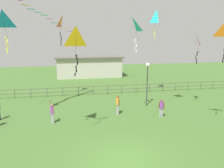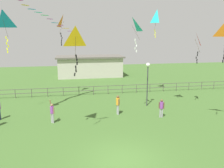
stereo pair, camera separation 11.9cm
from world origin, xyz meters
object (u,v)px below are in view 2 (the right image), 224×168
Objects in this scene: person_3 at (118,104)px; kite_3 at (64,22)px; person_0 at (52,112)px; kite_6 at (157,18)px; kite_4 at (76,38)px; kite_1 at (132,26)px; person_4 at (161,107)px; lamppost at (148,74)px; kite_7 at (3,21)px; kite_8 at (195,40)px.

person_3 is 10.04m from kite_3.
kite_6 reaches higher than person_0.
person_3 is at bearing 49.10° from kite_4.
kite_1 is at bearing -48.91° from kite_3.
person_0 is 8.92m from kite_1.
kite_6 is (8.85, 9.97, 2.02)m from kite_4.
person_4 is (8.44, -0.36, -0.02)m from person_0.
lamppost is 12.61m from kite_7.
person_3 is (5.19, 0.99, 0.05)m from person_0.
kite_3 reaches higher than kite_4.
kite_8 is (6.01, 0.99, -1.10)m from kite_1.
lamppost is at bearing -118.74° from kite_6.
kite_1 reaches higher than kite_4.
person_4 is 0.47× the size of kite_7.
kite_4 is (0.83, -10.03, -1.43)m from kite_3.
person_4 is 8.92m from kite_4.
kite_4 is 11.61m from kite_8.
kite_1 is at bearing 41.14° from kite_4.
person_3 is (-3.15, -1.84, -2.03)m from lamppost.
kite_4 is (1.81, -2.92, 5.36)m from person_0.
kite_1 reaches higher than person_0.
person_3 is 6.28m from kite_1.
person_3 is at bearing 10.78° from person_0.
kite_1 is 0.92× the size of kite_6.
person_0 is 0.55× the size of kite_7.
lamppost is 9.74m from kite_3.
person_3 is 0.59× the size of kite_8.
lamppost is 1.46× the size of kite_8.
kite_7 is (-3.41, 2.33, 6.62)m from person_0.
kite_1 is 0.88× the size of kite_3.
lamppost is 2.29× the size of person_0.
lamppost is 1.40× the size of kite_6.
person_0 is 0.61× the size of kite_6.
lamppost is 5.08m from kite_8.
kite_4 is at bearing -85.29° from kite_3.
kite_1 is 0.89× the size of kite_4.
kite_4 is (-6.63, -2.55, 5.38)m from person_4.
person_0 is 0.59× the size of kite_4.
person_3 is at bearing 157.42° from person_4.
person_0 is 9.89m from kite_3.
kite_3 is at bearing 149.81° from lamppost.
kite_7 is at bearing -132.53° from kite_3.
lamppost is 9.31m from kite_4.
kite_7 is (-11.75, -0.50, 4.55)m from lamppost.
person_3 is 0.56× the size of kite_6.
kite_7 reaches higher than lamppost.
kite_4 is at bearing -158.95° from person_4.
kite_7 reaches higher than person_0.
kite_8 is (7.13, 1.01, 5.08)m from person_3.
kite_3 is 10.17m from kite_4.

